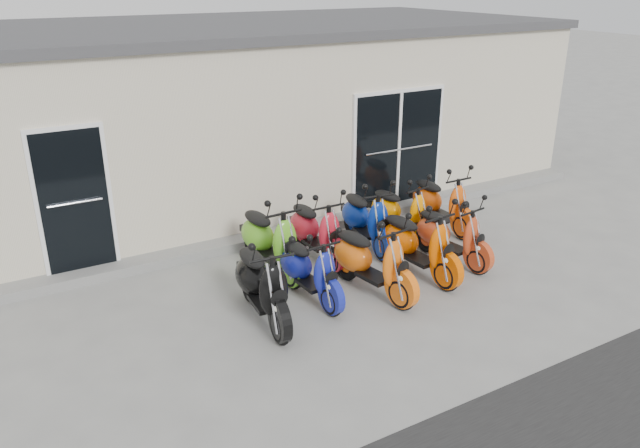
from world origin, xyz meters
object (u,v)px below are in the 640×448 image
Objects in this scene: scooter_front_orange_a at (372,252)px; scooter_back_blue at (366,211)px; scooter_front_blue at (309,261)px; scooter_back_red at (316,222)px; scooter_back_yellow at (401,205)px; scooter_back_extra at (442,195)px; scooter_front_orange_b at (419,235)px; scooter_back_green at (270,231)px; scooter_front_red at (452,227)px; scooter_front_black at (262,275)px.

scooter_back_blue is at bearing 50.44° from scooter_front_orange_a.
scooter_back_blue reaches higher than scooter_front_blue.
scooter_back_red is (0.74, 1.11, 0.04)m from scooter_front_blue.
scooter_back_extra is (0.85, -0.05, 0.04)m from scooter_back_yellow.
scooter_front_orange_a is 1.09× the size of scooter_back_yellow.
scooter_back_red is at bearing 124.54° from scooter_front_orange_b.
scooter_front_blue is at bearing -88.01° from scooter_back_green.
scooter_back_red reaches higher than scooter_front_red.
scooter_front_orange_a is 0.94m from scooter_front_orange_b.
scooter_front_blue is (0.81, 0.19, -0.08)m from scooter_front_black.
scooter_back_red and scooter_back_extra have the same top height.
scooter_front_black is 0.83m from scooter_front_blue.
scooter_front_red is (1.66, 0.23, -0.05)m from scooter_front_orange_a.
scooter_back_yellow is at bearing 58.15° from scooter_front_orange_b.
scooter_front_orange_b is (1.78, -0.16, 0.07)m from scooter_front_blue.
scooter_front_black is 4.31m from scooter_back_extra.
scooter_back_green is at bearing -175.28° from scooter_back_red.
scooter_back_green is at bearing 91.88° from scooter_front_blue.
scooter_front_orange_b is 1.10× the size of scooter_front_red.
scooter_back_green reaches higher than scooter_front_black.
scooter_back_extra is (1.52, 1.27, -0.03)m from scooter_front_orange_b.
scooter_back_yellow is 0.94× the size of scooter_back_extra.
scooter_front_black is at bearing 168.39° from scooter_front_orange_a.
scooter_front_orange_b is 1.63m from scooter_back_red.
scooter_front_red is 0.94× the size of scooter_back_red.
scooter_back_green is (-2.60, 1.10, 0.08)m from scooter_front_red.
scooter_front_orange_b is (2.58, 0.03, -0.01)m from scooter_front_black.
scooter_back_extra is at bearing 23.19° from scooter_front_black.
scooter_back_yellow is (1.71, 0.05, -0.04)m from scooter_back_red.
scooter_front_orange_a reaches higher than scooter_front_red.
scooter_back_green is 1.08× the size of scooter_back_red.
scooter_front_black reaches higher than scooter_front_blue.
scooter_front_orange_a reaches higher than scooter_back_blue.
scooter_back_blue reaches higher than scooter_front_red.
scooter_back_red is (-1.03, 1.27, -0.03)m from scooter_front_orange_b.
scooter_back_red is 1.06× the size of scooter_back_yellow.
scooter_front_blue is at bearing -123.76° from scooter_back_red.
scooter_back_green is 0.84m from scooter_back_red.
scooter_back_green is at bearing 148.75° from scooter_front_red.
scooter_front_orange_a is 1.03× the size of scooter_back_extra.
scooter_back_blue is at bearing 33.01° from scooter_front_black.
scooter_back_blue reaches higher than scooter_back_extra.
scooter_back_green is 2.54m from scooter_back_yellow.
scooter_back_extra is (1.61, 0.01, -0.01)m from scooter_back_blue.
scooter_front_orange_a is (0.85, -0.28, 0.06)m from scooter_front_blue.
scooter_front_blue is 2.01m from scooter_back_blue.
scooter_back_red is at bearing 85.98° from scooter_front_orange_a.
scooter_front_orange_b reaches higher than scooter_back_yellow.
scooter_back_yellow is (1.60, 1.44, -0.06)m from scooter_front_orange_a.
scooter_front_red reaches higher than scooter_front_blue.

